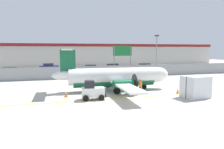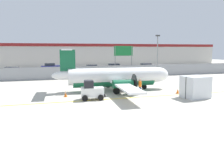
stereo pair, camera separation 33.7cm
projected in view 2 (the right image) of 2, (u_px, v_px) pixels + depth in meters
ground_plane at (129, 98)px, 22.01m from camera, size 140.00×140.00×0.01m
perimeter_fence at (96, 71)px, 37.18m from camera, size 98.00×0.10×2.10m
parking_lot_strip at (86, 71)px, 48.29m from camera, size 98.00×17.00×0.12m
background_building at (76, 55)px, 65.60m from camera, size 91.00×8.10×6.50m
commuter_airplane at (116, 77)px, 25.91m from camera, size 14.14×16.06×4.92m
baggage_tug at (92, 91)px, 21.26m from camera, size 2.44×1.61×1.88m
ground_crew_worker at (140, 86)px, 23.52m from camera, size 0.48×0.48×1.70m
cargo_container at (195, 87)px, 21.98m from camera, size 2.61×2.26×2.20m
traffic_cone_near_left at (96, 92)px, 23.53m from camera, size 0.36×0.36×0.64m
traffic_cone_near_right at (66, 94)px, 22.47m from camera, size 0.36×0.36×0.64m
traffic_cone_far_left at (178, 91)px, 24.17m from camera, size 0.36×0.36×0.64m
parked_car_0 at (11, 71)px, 39.74m from camera, size 4.32×2.26×1.58m
parked_car_1 at (50, 67)px, 50.40m from camera, size 4.35×2.33×1.58m
parked_car_2 at (91, 68)px, 45.79m from camera, size 4.37×2.40×1.58m
parked_car_3 at (114, 67)px, 49.08m from camera, size 4.34×2.30×1.58m
parked_car_4 at (147, 67)px, 50.05m from camera, size 4.29×2.20×1.58m
apron_light_pole at (157, 53)px, 36.78m from camera, size 0.70×0.30×7.27m
highway_sign at (123, 53)px, 40.15m from camera, size 3.60×0.14×5.50m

